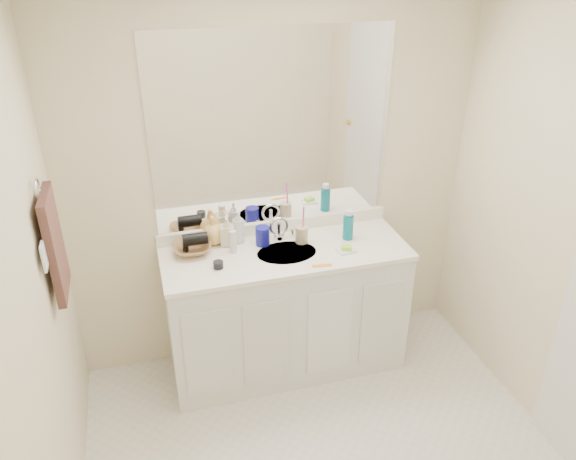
# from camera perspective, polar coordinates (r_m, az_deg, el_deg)

# --- Properties ---
(ceiling) EXTENTS (2.60, 2.60, 0.02)m
(ceiling) POSITION_cam_1_polar(r_m,az_deg,el_deg) (2.03, 8.19, 21.94)
(ceiling) COLOR white
(ceiling) RESTS_ON wall_back
(wall_back) EXTENTS (2.60, 0.02, 2.40)m
(wall_back) POSITION_cam_1_polar(r_m,az_deg,el_deg) (3.54, -1.45, 4.51)
(wall_back) COLOR beige
(wall_back) RESTS_ON floor
(wall_left) EXTENTS (0.02, 2.60, 2.40)m
(wall_left) POSITION_cam_1_polar(r_m,az_deg,el_deg) (2.37, -25.01, -11.45)
(wall_left) COLOR beige
(wall_left) RESTS_ON floor
(vanity_cabinet) EXTENTS (1.50, 0.55, 0.85)m
(vanity_cabinet) POSITION_cam_1_polar(r_m,az_deg,el_deg) (3.69, -0.22, -8.26)
(vanity_cabinet) COLOR silver
(vanity_cabinet) RESTS_ON floor
(countertop) EXTENTS (1.52, 0.57, 0.03)m
(countertop) POSITION_cam_1_polar(r_m,az_deg,el_deg) (3.45, -0.23, -2.35)
(countertop) COLOR white
(countertop) RESTS_ON vanity_cabinet
(backsplash) EXTENTS (1.52, 0.03, 0.08)m
(backsplash) POSITION_cam_1_polar(r_m,az_deg,el_deg) (3.65, -1.34, 0.38)
(backsplash) COLOR white
(backsplash) RESTS_ON countertop
(sink_basin) EXTENTS (0.37, 0.37, 0.02)m
(sink_basin) POSITION_cam_1_polar(r_m,az_deg,el_deg) (3.43, -0.14, -2.46)
(sink_basin) COLOR beige
(sink_basin) RESTS_ON countertop
(faucet) EXTENTS (0.02, 0.02, 0.11)m
(faucet) POSITION_cam_1_polar(r_m,az_deg,el_deg) (3.55, -0.93, -0.12)
(faucet) COLOR silver
(faucet) RESTS_ON countertop
(mirror) EXTENTS (1.48, 0.01, 1.20)m
(mirror) POSITION_cam_1_polar(r_m,az_deg,el_deg) (3.41, -1.50, 10.04)
(mirror) COLOR white
(mirror) RESTS_ON wall_back
(blue_mug) EXTENTS (0.11, 0.11, 0.12)m
(blue_mug) POSITION_cam_1_polar(r_m,az_deg,el_deg) (3.49, -2.60, -0.60)
(blue_mug) COLOR navy
(blue_mug) RESTS_ON countertop
(tan_cup) EXTENTS (0.08, 0.08, 0.11)m
(tan_cup) POSITION_cam_1_polar(r_m,az_deg,el_deg) (3.52, 1.39, -0.46)
(tan_cup) COLOR tan
(tan_cup) RESTS_ON countertop
(toothbrush) EXTENTS (0.02, 0.04, 0.20)m
(toothbrush) POSITION_cam_1_polar(r_m,az_deg,el_deg) (3.48, 1.57, 0.96)
(toothbrush) COLOR #EF3EA8
(toothbrush) RESTS_ON tan_cup
(mouthwash_bottle) EXTENTS (0.08, 0.08, 0.16)m
(mouthwash_bottle) POSITION_cam_1_polar(r_m,az_deg,el_deg) (3.57, 6.12, 0.25)
(mouthwash_bottle) COLOR #0A6B80
(mouthwash_bottle) RESTS_ON countertop
(soap_dish) EXTENTS (0.12, 0.10, 0.01)m
(soap_dish) POSITION_cam_1_polar(r_m,az_deg,el_deg) (3.46, 5.94, -2.06)
(soap_dish) COLOR white
(soap_dish) RESTS_ON countertop
(green_soap) EXTENTS (0.07, 0.06, 0.02)m
(green_soap) POSITION_cam_1_polar(r_m,az_deg,el_deg) (3.45, 5.95, -1.80)
(green_soap) COLOR #9CE838
(green_soap) RESTS_ON soap_dish
(orange_comb) EXTENTS (0.12, 0.04, 0.00)m
(orange_comb) POSITION_cam_1_polar(r_m,az_deg,el_deg) (3.30, 3.47, -3.61)
(orange_comb) COLOR orange
(orange_comb) RESTS_ON countertop
(dark_jar) EXTENTS (0.06, 0.06, 0.04)m
(dark_jar) POSITION_cam_1_polar(r_m,az_deg,el_deg) (3.29, -7.10, -3.52)
(dark_jar) COLOR black
(dark_jar) RESTS_ON countertop
(extra_white_bottle) EXTENTS (0.06, 0.06, 0.14)m
(extra_white_bottle) POSITION_cam_1_polar(r_m,az_deg,el_deg) (3.42, -5.61, -1.17)
(extra_white_bottle) COLOR silver
(extra_white_bottle) RESTS_ON countertop
(soap_bottle_white) EXTENTS (0.09, 0.09, 0.21)m
(soap_bottle_white) POSITION_cam_1_polar(r_m,az_deg,el_deg) (3.51, -5.09, 0.36)
(soap_bottle_white) COLOR silver
(soap_bottle_white) RESTS_ON countertop
(soap_bottle_cream) EXTENTS (0.10, 0.10, 0.19)m
(soap_bottle_cream) POSITION_cam_1_polar(r_m,az_deg,el_deg) (3.49, -6.21, -0.07)
(soap_bottle_cream) COLOR beige
(soap_bottle_cream) RESTS_ON countertop
(soap_bottle_yellow) EXTENTS (0.17, 0.17, 0.19)m
(soap_bottle_yellow) POSITION_cam_1_polar(r_m,az_deg,el_deg) (3.52, -7.60, 0.02)
(soap_bottle_yellow) COLOR #EAB65B
(soap_bottle_yellow) RESTS_ON countertop
(wicker_basket) EXTENTS (0.23, 0.23, 0.06)m
(wicker_basket) POSITION_cam_1_polar(r_m,az_deg,el_deg) (3.46, -9.67, -1.87)
(wicker_basket) COLOR olive
(wicker_basket) RESTS_ON countertop
(hair_dryer) EXTENTS (0.15, 0.08, 0.07)m
(hair_dryer) POSITION_cam_1_polar(r_m,az_deg,el_deg) (3.43, -9.42, -0.92)
(hair_dryer) COLOR black
(hair_dryer) RESTS_ON wicker_basket
(towel_ring) EXTENTS (0.01, 0.11, 0.11)m
(towel_ring) POSITION_cam_1_polar(r_m,az_deg,el_deg) (2.86, -24.09, 3.81)
(towel_ring) COLOR silver
(towel_ring) RESTS_ON wall_left
(hand_towel) EXTENTS (0.04, 0.32, 0.55)m
(hand_towel) POSITION_cam_1_polar(r_m,az_deg,el_deg) (2.98, -22.62, -1.40)
(hand_towel) COLOR #34201C
(hand_towel) RESTS_ON towel_ring
(switch_plate) EXTENTS (0.01, 0.08, 0.13)m
(switch_plate) POSITION_cam_1_polar(r_m,az_deg,el_deg) (2.79, -23.55, -2.48)
(switch_plate) COLOR white
(switch_plate) RESTS_ON wall_left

